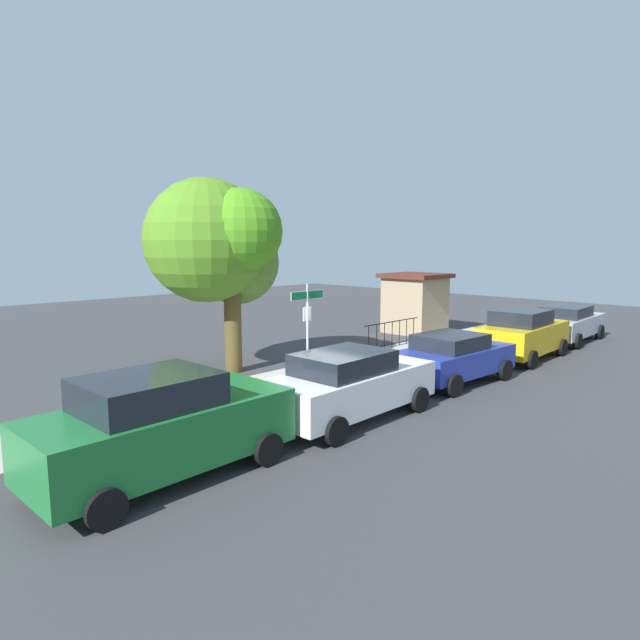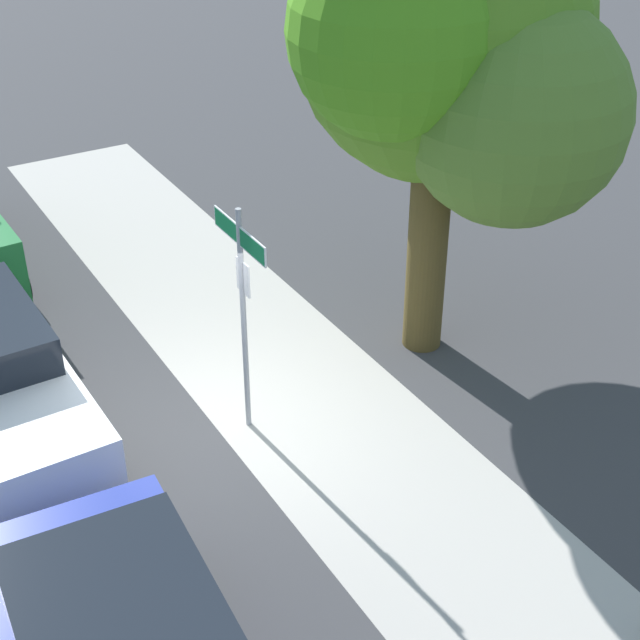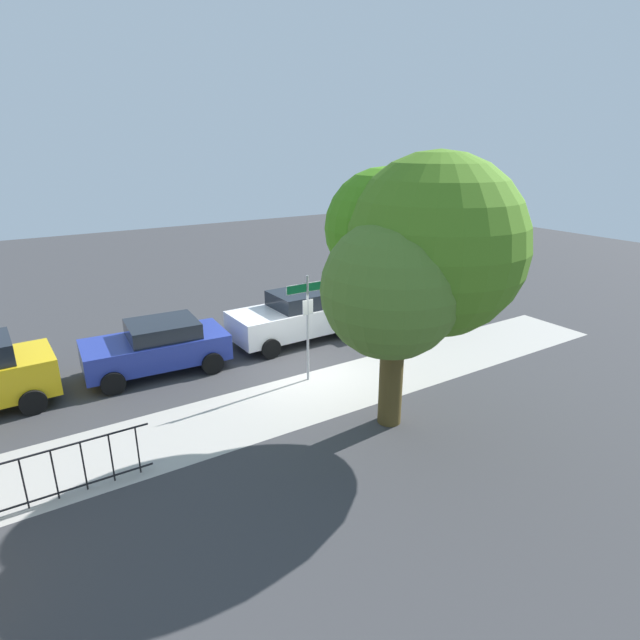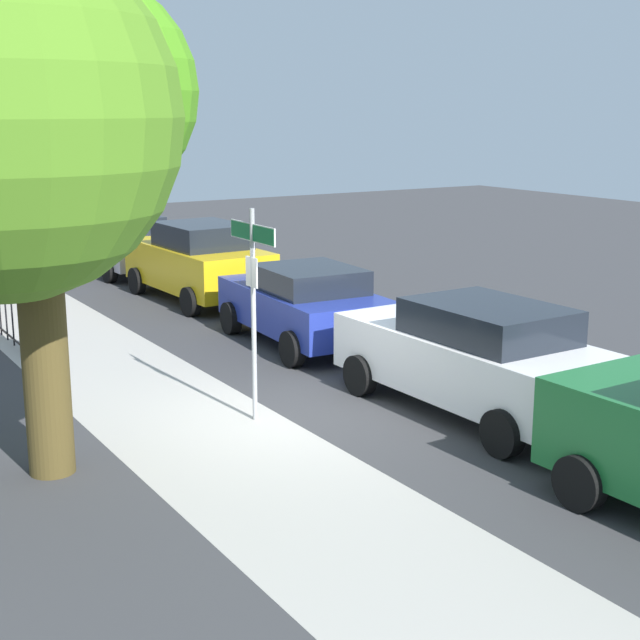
{
  "view_description": "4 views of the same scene",
  "coord_description": "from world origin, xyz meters",
  "px_view_note": "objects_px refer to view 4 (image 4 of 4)",
  "views": [
    {
      "loc": [
        -10.64,
        -10.72,
        4.17
      ],
      "look_at": [
        0.57,
        0.28,
        1.95
      ],
      "focal_mm": 30.18,
      "sensor_mm": 36.0,
      "label": 1
    },
    {
      "loc": [
        8.95,
        -3.74,
        7.54
      ],
      "look_at": [
        0.46,
        1.29,
        1.45
      ],
      "focal_mm": 53.09,
      "sensor_mm": 36.0,
      "label": 2
    },
    {
      "loc": [
        6.99,
        11.73,
        6.33
      ],
      "look_at": [
        -0.61,
        -0.18,
        1.47
      ],
      "focal_mm": 28.74,
      "sensor_mm": 36.0,
      "label": 3
    },
    {
      "loc": [
        -11.08,
        6.24,
        4.38
      ],
      "look_at": [
        -0.66,
        -0.19,
        1.56
      ],
      "focal_mm": 51.83,
      "sensor_mm": 36.0,
      "label": 4
    }
  ],
  "objects_px": {
    "shade_tree": "(4,130)",
    "car_yellow": "(199,261)",
    "car_silver": "(120,242)",
    "street_sign": "(253,277)",
    "car_blue": "(305,303)",
    "car_white": "(476,356)"
  },
  "relations": [
    {
      "from": "shade_tree",
      "to": "car_yellow",
      "type": "bearing_deg",
      "value": -35.15
    },
    {
      "from": "car_yellow",
      "to": "car_silver",
      "type": "xyz_separation_m",
      "value": [
        4.8,
        0.18,
        -0.11
      ]
    },
    {
      "from": "street_sign",
      "to": "shade_tree",
      "type": "relative_size",
      "value": 0.49
    },
    {
      "from": "car_blue",
      "to": "car_yellow",
      "type": "height_order",
      "value": "car_yellow"
    },
    {
      "from": "shade_tree",
      "to": "car_silver",
      "type": "height_order",
      "value": "shade_tree"
    },
    {
      "from": "car_white",
      "to": "street_sign",
      "type": "bearing_deg",
      "value": 62.58
    },
    {
      "from": "street_sign",
      "to": "car_silver",
      "type": "bearing_deg",
      "value": -11.63
    },
    {
      "from": "shade_tree",
      "to": "car_blue",
      "type": "distance_m",
      "value": 8.14
    },
    {
      "from": "car_blue",
      "to": "car_silver",
      "type": "distance_m",
      "value": 9.6
    },
    {
      "from": "shade_tree",
      "to": "car_white",
      "type": "distance_m",
      "value": 7.11
    },
    {
      "from": "street_sign",
      "to": "car_white",
      "type": "distance_m",
      "value": 3.44
    },
    {
      "from": "car_blue",
      "to": "car_yellow",
      "type": "xyz_separation_m",
      "value": [
        4.8,
        -0.0,
        0.13
      ]
    },
    {
      "from": "shade_tree",
      "to": "car_silver",
      "type": "xyz_separation_m",
      "value": [
        13.63,
        -6.04,
        -3.34
      ]
    },
    {
      "from": "car_white",
      "to": "car_blue",
      "type": "relative_size",
      "value": 1.14
    },
    {
      "from": "street_sign",
      "to": "car_silver",
      "type": "distance_m",
      "value": 13.31
    },
    {
      "from": "car_white",
      "to": "car_silver",
      "type": "relative_size",
      "value": 1.0
    },
    {
      "from": "car_white",
      "to": "car_yellow",
      "type": "xyz_separation_m",
      "value": [
        9.6,
        0.04,
        0.06
      ]
    },
    {
      "from": "car_yellow",
      "to": "car_silver",
      "type": "bearing_deg",
      "value": 0.24
    },
    {
      "from": "street_sign",
      "to": "car_white",
      "type": "height_order",
      "value": "street_sign"
    },
    {
      "from": "street_sign",
      "to": "car_yellow",
      "type": "distance_m",
      "value": 8.74
    },
    {
      "from": "car_yellow",
      "to": "car_blue",
      "type": "bearing_deg",
      "value": 178.11
    },
    {
      "from": "car_white",
      "to": "car_blue",
      "type": "bearing_deg",
      "value": -0.76
    }
  ]
}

